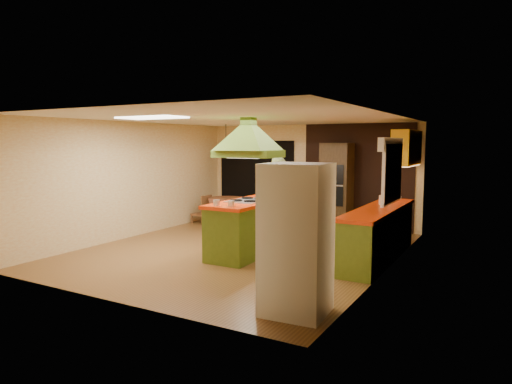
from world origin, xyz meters
The scene contains 21 objects.
ground centered at (0.00, 0.00, 0.00)m, with size 6.50×6.50×0.00m, color brown.
room_walls centered at (0.00, 0.00, 1.25)m, with size 5.50×6.50×6.50m.
ceiling_plane centered at (0.00, 0.00, 2.50)m, with size 6.50×6.50×0.00m, color silver.
brick_panel centered at (1.25, 3.23, 1.25)m, with size 2.64×0.03×2.50m, color #381E14.
nook_opening centered at (-1.50, 3.23, 1.05)m, with size 2.20×0.03×2.10m, color black.
right_counter centered at (2.45, 0.60, 0.46)m, with size 0.62×3.05×0.92m.
upper_cabinets centered at (2.57, 2.20, 1.95)m, with size 0.34×1.40×0.70m, color yellow.
window_right centered at (2.70, 0.40, 1.77)m, with size 0.12×1.35×1.06m.
fluor_panel centered at (-1.10, -1.20, 2.48)m, with size 1.20×0.60×0.03m, color white.
kitchen_island centered at (0.27, -0.19, 0.50)m, with size 0.82×2.00×1.01m.
range_hood centered at (0.27, -0.19, 2.25)m, with size 1.14×0.84×0.80m.
man centered at (0.22, 1.16, 0.88)m, with size 0.64×0.42×1.77m, color #576033.
refrigerator centered at (2.25, -2.45, 0.91)m, with size 0.74×0.70×1.81m, color white.
wall_oven centered at (0.84, 2.95, 1.02)m, with size 0.68×0.60×2.04m.
dining_table centered at (-1.73, 2.12, 0.48)m, with size 0.91×0.91×0.68m.
chair_left centered at (-2.43, 2.02, 0.36)m, with size 0.40×0.40×0.73m, color brown, non-canonical shape.
chair_near centered at (-1.48, 1.47, 0.37)m, with size 0.41×0.41×0.75m, color brown, non-canonical shape.
pendant_lamp centered at (-1.73, 2.12, 1.90)m, with size 0.36×0.36×0.24m, color #FF9E3F.
canister_large centered at (2.40, 1.83, 1.04)m, with size 0.16×0.16×0.23m, color beige.
canister_medium centered at (2.40, 1.73, 1.02)m, with size 0.14×0.14×0.20m, color beige.
canister_small centered at (2.40, 1.02, 1.01)m, with size 0.13×0.13×0.17m, color beige.
Camera 1 is at (4.45, -7.32, 2.05)m, focal length 32.00 mm.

